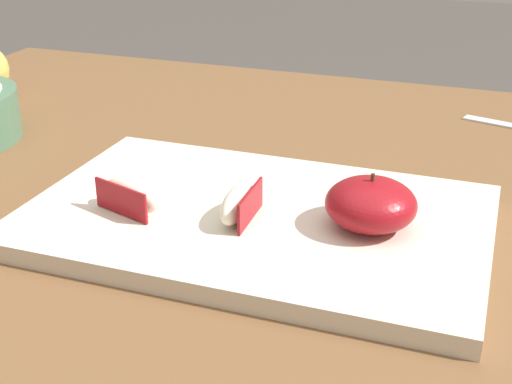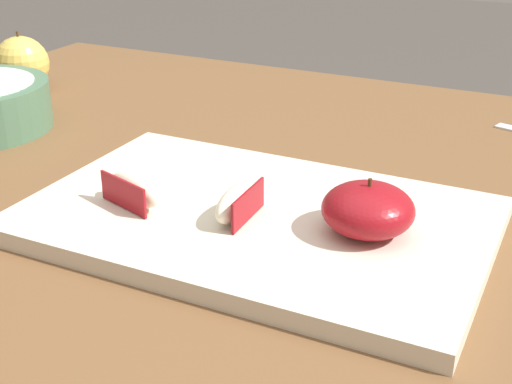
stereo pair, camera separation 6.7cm
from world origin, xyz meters
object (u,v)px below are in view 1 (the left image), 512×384
apple_half_skin_up (371,204)px  apple_wedge_left (130,196)px  apple_wedge_middle (239,203)px  cutting_board (256,219)px

apple_half_skin_up → apple_wedge_left: bearing=-168.6°
apple_wedge_left → apple_wedge_middle: bearing=10.7°
cutting_board → apple_wedge_middle: bearing=-115.2°
cutting_board → apple_half_skin_up: apple_half_skin_up is taller
cutting_board → apple_wedge_left: apple_wedge_left is taller
cutting_board → apple_wedge_left: (-0.11, -0.04, 0.02)m
apple_half_skin_up → apple_wedge_left: 0.23m
cutting_board → apple_half_skin_up: size_ratio=5.24×
apple_half_skin_up → apple_wedge_left: apple_half_skin_up is taller
apple_wedge_left → cutting_board: bearing=19.6°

